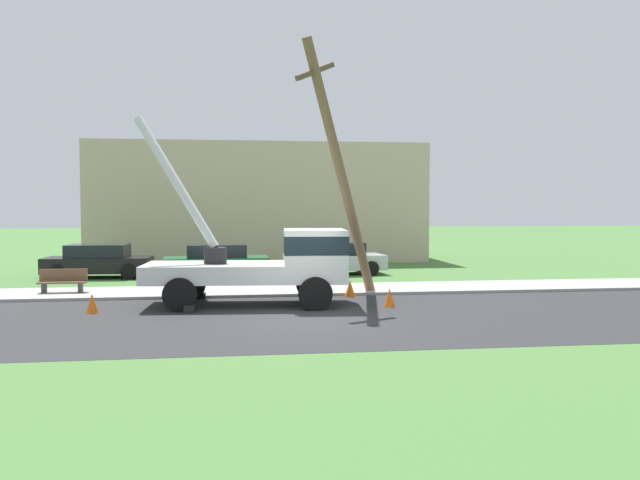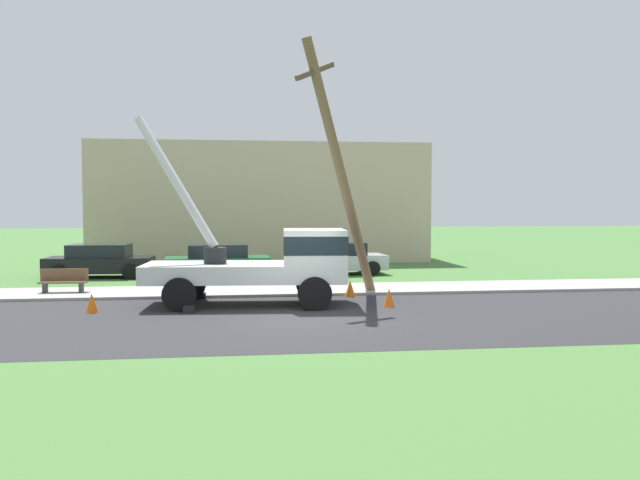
{
  "view_description": "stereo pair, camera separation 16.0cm",
  "coord_description": "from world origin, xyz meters",
  "views": [
    {
      "loc": [
        -2.03,
        -18.28,
        3.15
      ],
      "look_at": [
        1.07,
        3.93,
        1.95
      ],
      "focal_mm": 37.96,
      "sensor_mm": 36.0,
      "label": 1
    },
    {
      "loc": [
        -1.87,
        -18.3,
        3.15
      ],
      "look_at": [
        1.07,
        3.93,
        1.95
      ],
      "focal_mm": 37.96,
      "sensor_mm": 36.0,
      "label": 2
    }
  ],
  "objects": [
    {
      "name": "ground_plane",
      "position": [
        0.0,
        12.0,
        0.0
      ],
      "size": [
        120.0,
        120.0,
        0.0
      ],
      "primitive_type": "plane",
      "color": "#477538"
    },
    {
      "name": "road_asphalt",
      "position": [
        0.0,
        0.0,
        0.0
      ],
      "size": [
        80.0,
        8.68,
        0.01
      ],
      "primitive_type": "cube",
      "color": "#2B2B2D",
      "rests_on": "ground"
    },
    {
      "name": "sidewalk_strip",
      "position": [
        0.0,
        5.81,
        0.05
      ],
      "size": [
        80.0,
        2.95,
        0.1
      ],
      "primitive_type": "cube",
      "color": "#9E9E99",
      "rests_on": "ground"
    },
    {
      "name": "utility_truck",
      "position": [
        -0.58,
        2.69,
        1.41
      ],
      "size": [
        6.74,
        3.25,
        5.98
      ],
      "color": "silver",
      "rests_on": "ground"
    },
    {
      "name": "leaning_utility_pole",
      "position": [
        1.74,
        3.99,
        4.33
      ],
      "size": [
        3.18,
        2.76,
        8.47
      ],
      "color": "brown",
      "rests_on": "ground"
    },
    {
      "name": "traffic_cone_ahead",
      "position": [
        2.92,
        1.76,
        0.28
      ],
      "size": [
        0.36,
        0.36,
        0.56
      ],
      "primitive_type": "cone",
      "color": "orange",
      "rests_on": "ground"
    },
    {
      "name": "traffic_cone_behind",
      "position": [
        -5.87,
        1.8,
        0.28
      ],
      "size": [
        0.36,
        0.36,
        0.56
      ],
      "primitive_type": "cone",
      "color": "orange",
      "rests_on": "ground"
    },
    {
      "name": "traffic_cone_curbside",
      "position": [
        2.13,
        4.13,
        0.28
      ],
      "size": [
        0.36,
        0.36,
        0.56
      ],
      "primitive_type": "cone",
      "color": "orange",
      "rests_on": "ground"
    },
    {
      "name": "parked_sedan_black",
      "position": [
        -7.43,
        11.46,
        0.71
      ],
      "size": [
        4.51,
        2.2,
        1.42
      ],
      "color": "black",
      "rests_on": "ground"
    },
    {
      "name": "parked_sedan_green",
      "position": [
        -2.44,
        10.81,
        0.71
      ],
      "size": [
        4.5,
        2.2,
        1.42
      ],
      "color": "#1E6638",
      "rests_on": "ground"
    },
    {
      "name": "parked_sedan_silver",
      "position": [
        2.77,
        11.37,
        0.71
      ],
      "size": [
        4.54,
        2.27,
        1.42
      ],
      "color": "#B7B7BF",
      "rests_on": "ground"
    },
    {
      "name": "park_bench",
      "position": [
        -7.61,
        5.88,
        0.46
      ],
      "size": [
        1.6,
        0.45,
        0.9
      ],
      "color": "brown",
      "rests_on": "ground"
    },
    {
      "name": "lowrise_building_backdrop",
      "position": [
        -0.2,
        19.8,
        3.2
      ],
      "size": [
        18.0,
        6.0,
        6.4
      ],
      "primitive_type": "cube",
      "color": "#C6B293",
      "rests_on": "ground"
    }
  ]
}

